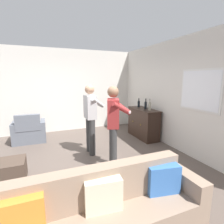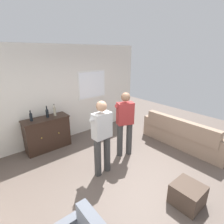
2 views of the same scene
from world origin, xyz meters
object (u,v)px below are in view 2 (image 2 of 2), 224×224
object	(u,v)px
bottle_wine_green	(55,111)
person_standing_left	(102,135)
bottle_spirits_clear	(47,113)
ottoman	(187,195)
bottle_liquor_amber	(31,117)
person_standing_right	(125,121)
couch	(182,135)
sideboard_cabinet	(47,133)

from	to	relation	value
bottle_wine_green	person_standing_left	xyz separation A→B (m)	(0.25, -1.83, -0.09)
bottle_spirits_clear	ottoman	xyz separation A→B (m)	(1.10, -3.50, -0.84)
bottle_liquor_amber	ottoman	size ratio (longest dim) A/B	0.57
bottle_wine_green	bottle_spirits_clear	xyz separation A→B (m)	(-0.21, -0.00, -0.00)
bottle_liquor_amber	person_standing_right	size ratio (longest dim) A/B	0.17
person_standing_right	person_standing_left	bearing A→B (deg)	-165.85
couch	bottle_liquor_amber	bearing A→B (deg)	144.49
couch	person_standing_right	size ratio (longest dim) A/B	1.43
couch	person_standing_left	bearing A→B (deg)	167.86
bottle_liquor_amber	bottle_spirits_clear	size ratio (longest dim) A/B	0.88
couch	person_standing_left	distance (m)	2.56
bottle_wine_green	ottoman	world-z (taller)	bottle_wine_green
bottle_spirits_clear	person_standing_right	xyz separation A→B (m)	(1.35, -1.61, -0.09)
ottoman	couch	bearing A→B (deg)	32.44
couch	person_standing_right	bearing A→B (deg)	154.19
couch	ottoman	size ratio (longest dim) A/B	4.82
bottle_liquor_amber	person_standing_right	xyz separation A→B (m)	(1.77, -1.62, -0.08)
couch	ottoman	world-z (taller)	couch
couch	bottle_wine_green	bearing A→B (deg)	138.73
bottle_spirits_clear	person_standing_right	size ratio (longest dim) A/B	0.19
person_standing_left	couch	bearing A→B (deg)	-12.14
couch	bottle_spirits_clear	xyz separation A→B (m)	(-2.90, 2.36, 0.69)
person_standing_left	person_standing_right	xyz separation A→B (m)	(0.89, 0.22, 0.00)
bottle_liquor_amber	person_standing_left	size ratio (longest dim) A/B	0.17
ottoman	person_standing_right	bearing A→B (deg)	82.47
ottoman	bottle_wine_green	bearing A→B (deg)	104.26
couch	person_standing_right	xyz separation A→B (m)	(-1.55, 0.75, 0.60)
couch	sideboard_cabinet	distance (m)	3.78
bottle_spirits_clear	ottoman	distance (m)	3.76
couch	bottle_wine_green	distance (m)	3.64
person_standing_left	bottle_spirits_clear	bearing A→B (deg)	104.10
sideboard_cabinet	person_standing_right	size ratio (longest dim) A/B	0.72
bottle_liquor_amber	person_standing_left	world-z (taller)	person_standing_left
sideboard_cabinet	ottoman	bearing A→B (deg)	-71.37
sideboard_cabinet	ottoman	distance (m)	3.68
couch	bottle_spirits_clear	size ratio (longest dim) A/B	7.45
person_standing_right	ottoman	bearing A→B (deg)	-97.53
bottle_liquor_amber	person_standing_left	bearing A→B (deg)	-64.52
couch	sideboard_cabinet	world-z (taller)	sideboard_cabinet
bottle_liquor_amber	ottoman	distance (m)	3.91
sideboard_cabinet	bottle_liquor_amber	xyz separation A→B (m)	(-0.34, 0.03, 0.56)
bottle_liquor_amber	ottoman	bearing A→B (deg)	-66.62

